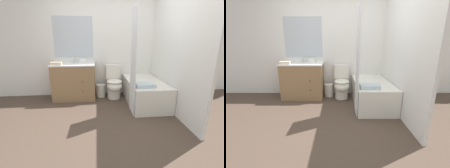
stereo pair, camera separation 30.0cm
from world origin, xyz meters
The scene contains 12 objects.
ground_plane centered at (0.00, 0.00, 0.00)m, with size 14.00×14.00×0.00m, color #47382D.
wall_back centered at (-0.01, 1.65, 1.25)m, with size 8.00×0.06×2.50m.
wall_right centered at (1.24, 0.81, 1.25)m, with size 0.05×2.62×2.50m.
vanity_cabinet centered at (-0.73, 1.34, 0.43)m, with size 0.97×0.60×0.84m.
sink_faucet centered at (-0.73, 1.53, 0.87)m, with size 0.14×0.12×0.12m.
toilet centered at (0.19, 1.28, 0.35)m, with size 0.36×0.64×0.78m.
bathtub centered at (0.84, 0.92, 0.25)m, with size 0.74×1.39×0.50m.
shower_curtain centered at (0.45, 0.47, 0.95)m, with size 0.02×0.38×1.90m.
wastebasket centered at (-0.12, 1.40, 0.15)m, with size 0.23×0.23×0.31m.
tissue_box centered at (-0.52, 1.48, 0.89)m, with size 0.13×0.12×0.11m.
hand_towel_folded centered at (-1.06, 1.14, 0.87)m, with size 0.24×0.12×0.07m.
bath_towel_folded centered at (0.69, 0.47, 0.54)m, with size 0.35×0.25×0.07m.
Camera 1 is at (-0.19, -2.15, 1.33)m, focal length 24.00 mm.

